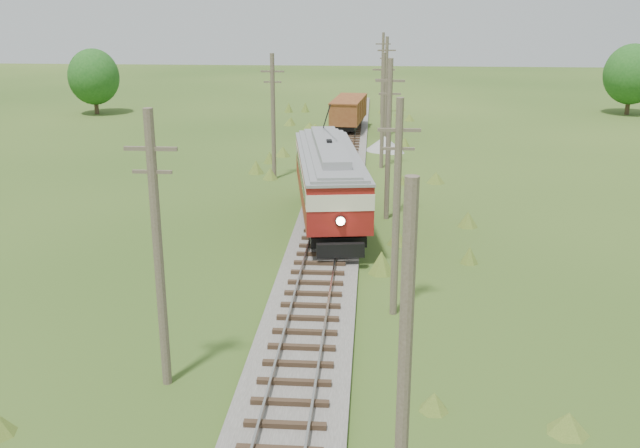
{
  "coord_description": "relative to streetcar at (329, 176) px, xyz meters",
  "views": [
    {
      "loc": [
        2.34,
        -8.26,
        11.99
      ],
      "look_at": [
        0.0,
        22.85,
        2.16
      ],
      "focal_mm": 40.0,
      "sensor_mm": 36.0,
      "label": 1
    }
  ],
  "objects": [
    {
      "name": "railbed_main",
      "position": [
        -0.0,
        4.54,
        -2.65
      ],
      "size": [
        3.6,
        96.0,
        0.57
      ],
      "color": "#605B54",
      "rests_on": "ground"
    },
    {
      "name": "streetcar",
      "position": [
        0.0,
        0.0,
        0.0
      ],
      "size": [
        5.04,
        13.79,
        6.24
      ],
      "rotation": [
        0.0,
        0.0,
        0.14
      ],
      "color": "black",
      "rests_on": "ground"
    },
    {
      "name": "gondola",
      "position": [
        -0.0,
        29.29,
        -0.85
      ],
      "size": [
        3.37,
        8.22,
        2.66
      ],
      "rotation": [
        0.0,
        0.0,
        -0.1
      ],
      "color": "black",
      "rests_on": "ground"
    },
    {
      "name": "gravel_pile",
      "position": [
        3.41,
        20.88,
        -2.29
      ],
      "size": [
        3.24,
        3.44,
        1.18
      ],
      "color": "gray",
      "rests_on": "ground"
    },
    {
      "name": "utility_pole_r_1",
      "position": [
        3.1,
        -24.46,
        1.56
      ],
      "size": [
        0.3,
        0.3,
        8.8
      ],
      "color": "brown",
      "rests_on": "ground"
    },
    {
      "name": "utility_pole_r_2",
      "position": [
        3.3,
        -11.46,
        1.58
      ],
      "size": [
        1.6,
        0.3,
        8.6
      ],
      "color": "brown",
      "rests_on": "ground"
    },
    {
      "name": "utility_pole_r_3",
      "position": [
        3.2,
        1.54,
        1.78
      ],
      "size": [
        1.6,
        0.3,
        9.0
      ],
      "color": "brown",
      "rests_on": "ground"
    },
    {
      "name": "utility_pole_r_4",
      "position": [
        3.0,
        14.54,
        1.48
      ],
      "size": [
        1.6,
        0.3,
        8.4
      ],
      "color": "brown",
      "rests_on": "ground"
    },
    {
      "name": "utility_pole_r_5",
      "position": [
        3.4,
        27.54,
        1.73
      ],
      "size": [
        1.6,
        0.3,
        8.9
      ],
      "color": "brown",
      "rests_on": "ground"
    },
    {
      "name": "utility_pole_r_6",
      "position": [
        3.2,
        40.54,
        1.63
      ],
      "size": [
        1.6,
        0.3,
        8.7
      ],
      "color": "brown",
      "rests_on": "ground"
    },
    {
      "name": "utility_pole_l_a",
      "position": [
        -4.2,
        -17.46,
        1.78
      ],
      "size": [
        1.6,
        0.3,
        9.0
      ],
      "color": "brown",
      "rests_on": "ground"
    },
    {
      "name": "utility_pole_l_b",
      "position": [
        -4.5,
        10.54,
        1.58
      ],
      "size": [
        1.6,
        0.3,
        8.6
      ],
      "color": "brown",
      "rests_on": "ground"
    },
    {
      "name": "tree_mid_a",
      "position": [
        -28.0,
        38.54,
        1.18
      ],
      "size": [
        5.46,
        5.46,
        7.03
      ],
      "color": "#38281C",
      "rests_on": "ground"
    },
    {
      "name": "tree_mid_b",
      "position": [
        30.0,
        42.54,
        1.49
      ],
      "size": [
        5.88,
        5.88,
        7.57
      ],
      "color": "#38281C",
      "rests_on": "ground"
    }
  ]
}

